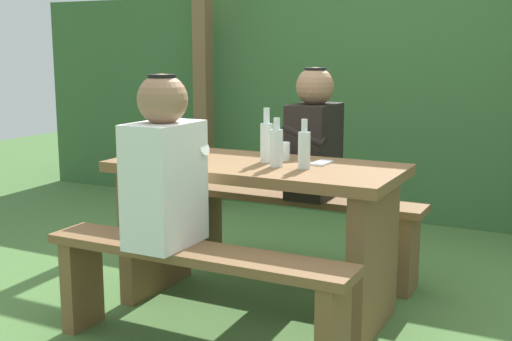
# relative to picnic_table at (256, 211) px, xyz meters

# --- Properties ---
(ground_plane) EXTENTS (12.00, 12.00, 0.00)m
(ground_plane) POSITION_rel_picnic_table_xyz_m (0.00, 0.00, -0.51)
(ground_plane) COLOR #4A7239
(hedge_backdrop) EXTENTS (6.40, 0.66, 1.71)m
(hedge_backdrop) POSITION_rel_picnic_table_xyz_m (0.00, 2.34, 0.35)
(hedge_backdrop) COLOR #386133
(hedge_backdrop) RESTS_ON ground_plane
(pergola_post_left) EXTENTS (0.12, 0.12, 2.10)m
(pergola_post_left) POSITION_rel_picnic_table_xyz_m (-1.38, 1.77, 0.55)
(pergola_post_left) COLOR brown
(pergola_post_left) RESTS_ON ground_plane
(picnic_table) EXTENTS (1.40, 0.64, 0.74)m
(picnic_table) POSITION_rel_picnic_table_xyz_m (0.00, 0.00, 0.00)
(picnic_table) COLOR brown
(picnic_table) RESTS_ON ground_plane
(bench_near) EXTENTS (1.40, 0.24, 0.47)m
(bench_near) POSITION_rel_picnic_table_xyz_m (0.00, -0.57, -0.17)
(bench_near) COLOR brown
(bench_near) RESTS_ON ground_plane
(bench_far) EXTENTS (1.40, 0.24, 0.47)m
(bench_far) POSITION_rel_picnic_table_xyz_m (0.00, 0.57, -0.17)
(bench_far) COLOR brown
(bench_far) RESTS_ON ground_plane
(person_white_shirt) EXTENTS (0.25, 0.35, 0.72)m
(person_white_shirt) POSITION_rel_picnic_table_xyz_m (-0.14, -0.56, 0.30)
(person_white_shirt) COLOR white
(person_white_shirt) RESTS_ON bench_near
(person_black_coat) EXTENTS (0.25, 0.35, 0.72)m
(person_black_coat) POSITION_rel_picnic_table_xyz_m (0.07, 0.56, 0.30)
(person_black_coat) COLOR black
(person_black_coat) RESTS_ON bench_far
(drinking_glass) EXTENTS (0.07, 0.07, 0.09)m
(drinking_glass) POSITION_rel_picnic_table_xyz_m (0.08, 0.13, 0.28)
(drinking_glass) COLOR silver
(drinking_glass) RESTS_ON picnic_table
(bottle_left) EXTENTS (0.06, 0.06, 0.26)m
(bottle_left) POSITION_rel_picnic_table_xyz_m (0.04, 0.04, 0.34)
(bottle_left) COLOR silver
(bottle_left) RESTS_ON picnic_table
(bottle_right) EXTENTS (0.06, 0.06, 0.23)m
(bottle_right) POSITION_rel_picnic_table_xyz_m (0.27, -0.04, 0.33)
(bottle_right) COLOR silver
(bottle_right) RESTS_ON picnic_table
(bottle_center) EXTENTS (0.06, 0.06, 0.23)m
(bottle_center) POSITION_rel_picnic_table_xyz_m (0.13, -0.05, 0.33)
(bottle_center) COLOR silver
(bottle_center) RESTS_ON picnic_table
(cell_phone) EXTENTS (0.07, 0.14, 0.01)m
(cell_phone) POSITION_rel_picnic_table_xyz_m (0.30, 0.12, 0.24)
(cell_phone) COLOR silver
(cell_phone) RESTS_ON picnic_table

